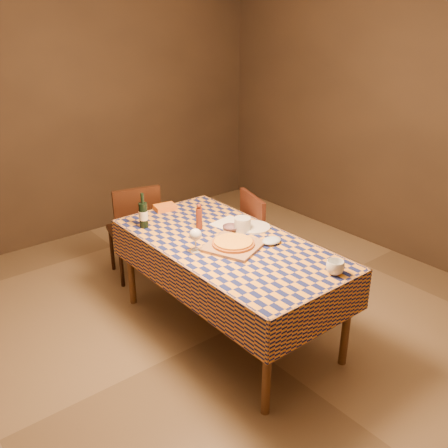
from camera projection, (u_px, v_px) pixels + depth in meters
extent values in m
plane|color=brown|center=(228.00, 330.00, 3.96)|extent=(5.00, 5.00, 0.00)
cube|color=#34271D|center=(76.00, 113.00, 5.21)|extent=(4.50, 0.10, 2.70)
cube|color=#34271D|center=(411.00, 123.00, 4.73)|extent=(0.10, 5.00, 2.70)
cylinder|color=brown|center=(267.00, 364.00, 3.00)|extent=(0.06, 0.06, 0.75)
cylinder|color=brown|center=(347.00, 319.00, 3.44)|extent=(0.06, 0.06, 0.75)
cylinder|color=brown|center=(130.00, 264.00, 4.19)|extent=(0.06, 0.06, 0.75)
cylinder|color=brown|center=(203.00, 240.00, 4.63)|extent=(0.06, 0.06, 0.75)
cube|color=brown|center=(228.00, 246.00, 3.67)|extent=(0.90, 1.80, 0.03)
cube|color=brown|center=(228.00, 244.00, 3.66)|extent=(0.92, 1.82, 0.02)
cube|color=brown|center=(323.00, 314.00, 3.07)|extent=(0.94, 0.01, 0.30)
cube|color=brown|center=(162.00, 223.00, 4.37)|extent=(0.94, 0.01, 0.30)
cube|color=brown|center=(176.00, 280.00, 3.45)|extent=(0.01, 1.84, 0.30)
cube|color=brown|center=(273.00, 244.00, 3.99)|extent=(0.01, 1.84, 0.30)
cube|color=#996C47|center=(233.00, 246.00, 3.58)|extent=(0.48, 0.48, 0.02)
cylinder|color=#974C19|center=(233.00, 243.00, 3.57)|extent=(0.41, 0.41, 0.02)
cylinder|color=orange|center=(233.00, 242.00, 3.56)|extent=(0.37, 0.37, 0.01)
cylinder|color=#521F13|center=(199.00, 219.00, 3.85)|extent=(0.06, 0.06, 0.17)
sphere|color=#521F13|center=(199.00, 206.00, 3.81)|extent=(0.04, 0.04, 0.04)
imported|color=#5D424E|center=(231.00, 228.00, 3.84)|extent=(0.15, 0.15, 0.04)
cylinder|color=silver|center=(196.00, 251.00, 3.52)|extent=(0.08, 0.08, 0.01)
cylinder|color=silver|center=(196.00, 245.00, 3.50)|extent=(0.01, 0.01, 0.08)
sphere|color=silver|center=(195.00, 235.00, 3.47)|extent=(0.09, 0.09, 0.09)
ellipsoid|color=#3F0807|center=(195.00, 236.00, 3.48)|extent=(0.06, 0.06, 0.03)
cylinder|color=black|center=(143.00, 215.00, 3.88)|extent=(0.08, 0.08, 0.20)
cylinder|color=black|center=(142.00, 198.00, 3.82)|extent=(0.03, 0.03, 0.08)
cylinder|color=beige|center=(143.00, 215.00, 3.88)|extent=(0.08, 0.08, 0.07)
cylinder|color=silver|center=(242.00, 224.00, 3.83)|extent=(0.16, 0.16, 0.11)
cube|color=orange|center=(165.00, 207.00, 4.24)|extent=(0.20, 0.15, 0.04)
cylinder|color=silver|center=(254.00, 227.00, 3.90)|extent=(0.32, 0.32, 0.01)
imported|color=silver|center=(335.00, 267.00, 3.21)|extent=(0.14, 0.14, 0.09)
cube|color=white|center=(228.00, 223.00, 3.99)|extent=(0.28, 0.23, 0.00)
ellipsoid|color=#ADC3DD|center=(272.00, 241.00, 3.63)|extent=(0.18, 0.16, 0.04)
cube|color=black|center=(134.00, 231.00, 4.63)|extent=(0.51, 0.51, 0.04)
cube|color=black|center=(138.00, 213.00, 4.37)|extent=(0.42, 0.13, 0.46)
cylinder|color=black|center=(148.00, 243.00, 4.95)|extent=(0.04, 0.04, 0.43)
cylinder|color=black|center=(112.00, 249.00, 4.80)|extent=(0.04, 0.04, 0.43)
cylinder|color=black|center=(159.00, 258.00, 4.65)|extent=(0.04, 0.04, 0.43)
cylinder|color=black|center=(121.00, 265.00, 4.51)|extent=(0.04, 0.04, 0.43)
cube|color=black|center=(272.00, 244.00, 4.38)|extent=(0.52, 0.52, 0.04)
cube|color=black|center=(252.00, 221.00, 4.21)|extent=(0.15, 0.41, 0.46)
cylinder|color=black|center=(299.00, 272.00, 4.39)|extent=(0.04, 0.04, 0.43)
cylinder|color=black|center=(279.00, 255.00, 4.69)|extent=(0.04, 0.04, 0.43)
cylinder|color=black|center=(262.00, 280.00, 4.26)|extent=(0.04, 0.04, 0.43)
cylinder|color=black|center=(244.00, 262.00, 4.56)|extent=(0.04, 0.04, 0.43)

